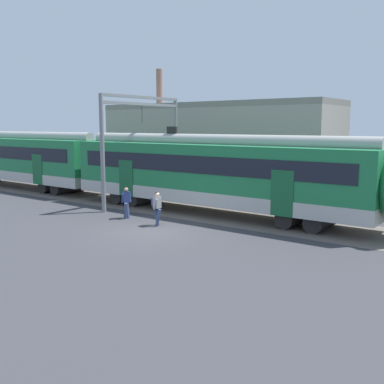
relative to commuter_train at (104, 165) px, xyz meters
The scene contains 7 objects.
ground_plane 10.32m from the commuter_train, 30.16° to the right, with size 160.00×160.00×0.00m, color #38383D.
track_bed 3.35m from the commuter_train, behind, with size 80.00×4.40×0.01m, color #605951.
commuter_train is the anchor object (origin of this frame).
pedestrian_navy 6.95m from the commuter_train, 32.70° to the right, with size 0.56×0.66×1.67m.
pedestrian_grey 9.17m from the commuter_train, 26.24° to the right, with size 0.63×0.53×1.67m.
catenary_gantry 4.05m from the commuter_train, ahead, with size 0.24×6.64×6.53m.
background_building 8.49m from the commuter_train, 64.30° to the left, with size 17.91×5.00×9.20m.
Camera 1 is at (13.53, -14.88, 4.79)m, focal length 42.00 mm.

